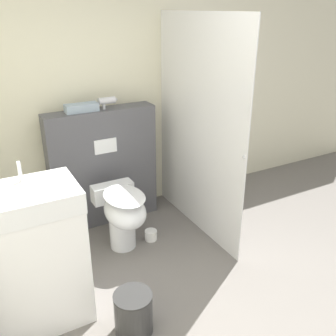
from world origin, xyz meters
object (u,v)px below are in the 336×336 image
toilet (123,213)px  sink_vanity (36,257)px  hair_drier (108,101)px  waste_bin (134,313)px

toilet → sink_vanity: (-0.83, -0.50, 0.14)m
toilet → sink_vanity: bearing=-148.6°
toilet → sink_vanity: size_ratio=0.53×
toilet → sink_vanity: sink_vanity is taller
hair_drier → waste_bin: 1.91m
toilet → sink_vanity: 0.98m
toilet → waste_bin: size_ratio=1.99×
toilet → hair_drier: bearing=77.6°
sink_vanity → waste_bin: 0.76m
hair_drier → waste_bin: bearing=-106.4°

